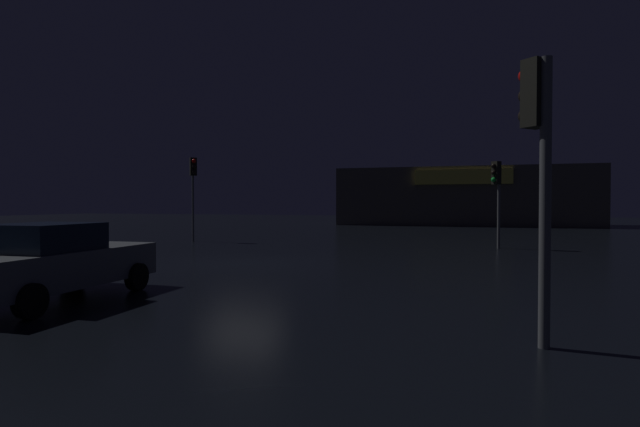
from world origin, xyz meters
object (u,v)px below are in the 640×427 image
traffic_signal_main (539,145)px  traffic_signal_opposite (193,177)px  traffic_signal_cross_left (497,184)px  store_building (464,197)px  car_near (53,262)px

traffic_signal_main → traffic_signal_opposite: 20.63m
traffic_signal_main → traffic_signal_cross_left: 15.23m
store_building → traffic_signal_cross_left: size_ratio=5.75×
store_building → traffic_signal_cross_left: 23.71m
traffic_signal_main → car_near: (-8.80, 0.59, -1.96)m
car_near → traffic_signal_main: bearing=-3.8°
store_building → traffic_signal_opposite: size_ratio=5.06×
traffic_signal_cross_left → traffic_signal_opposite: bearing=-178.5°
car_near → traffic_signal_opposite: bearing=111.1°
traffic_signal_opposite → car_near: (5.51, -14.26, -2.45)m
traffic_signal_cross_left → store_building: bearing=94.7°
traffic_signal_main → traffic_signal_opposite: traffic_signal_opposite is taller
car_near → traffic_signal_cross_left: bearing=59.1°
traffic_signal_opposite → traffic_signal_cross_left: (14.28, 0.37, -0.49)m
store_building → traffic_signal_opposite: bearing=-117.2°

